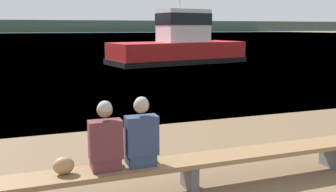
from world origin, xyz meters
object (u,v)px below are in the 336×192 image
at_px(bench_main, 190,165).
at_px(shopping_bag, 64,166).
at_px(person_right, 141,136).
at_px(tugboat_red, 179,46).
at_px(person_left, 105,140).

height_order(bench_main, shopping_bag, shopping_bag).
xyz_separation_m(bench_main, shopping_bag, (-1.73, 0.03, 0.20)).
bearing_deg(bench_main, person_right, -179.68).
distance_m(bench_main, shopping_bag, 1.75).
bearing_deg(bench_main, tugboat_red, 69.11).
distance_m(person_left, tugboat_red, 19.94).
xyz_separation_m(bench_main, tugboat_red, (6.95, 18.20, 0.72)).
bearing_deg(person_right, shopping_bag, 178.13).
height_order(person_left, shopping_bag, person_left).
bearing_deg(person_left, tugboat_red, 65.90).
distance_m(person_right, tugboat_red, 19.75).
height_order(bench_main, tugboat_red, tugboat_red).
bearing_deg(person_right, person_left, 179.94).
bearing_deg(tugboat_red, person_left, 145.05).
height_order(shopping_bag, tugboat_red, tugboat_red).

